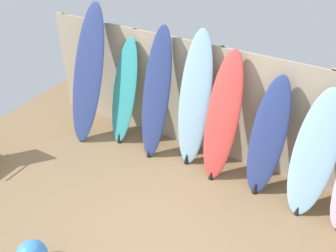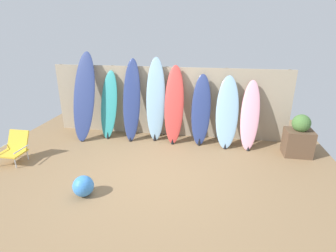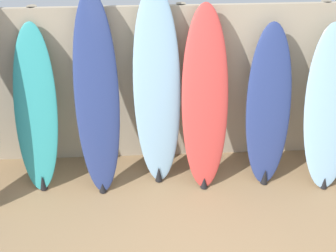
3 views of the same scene
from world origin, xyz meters
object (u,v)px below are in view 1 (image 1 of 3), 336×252
Objects in this scene: surfboard_teal_1 at (124,93)px; surfboard_navy_5 at (268,138)px; surfboard_navy_2 at (156,95)px; surfboard_skyblue_6 at (314,155)px; surfboard_red_4 at (222,118)px; surfboard_skyblue_3 at (195,102)px; surfboard_navy_0 at (88,76)px.

surfboard_teal_1 reaches higher than surfboard_navy_5.
surfboard_navy_2 is 1.21× the size of surfboard_skyblue_6.
surfboard_red_4 is at bearing 0.06° from surfboard_navy_2.
surfboard_skyblue_3 reaches higher than surfboard_navy_5.
surfboard_navy_2 is 0.60m from surfboard_skyblue_3.
surfboard_teal_1 is 1.24m from surfboard_skyblue_3.
surfboard_skyblue_3 is 1.09× the size of surfboard_red_4.
surfboard_skyblue_3 is (1.81, 0.20, -0.06)m from surfboard_navy_0.
surfboard_skyblue_6 is (2.98, -0.09, -0.00)m from surfboard_teal_1.
surfboard_skyblue_6 is (3.56, 0.07, -0.25)m from surfboard_navy_0.
surfboard_navy_2 is at bearing 5.39° from surfboard_navy_0.
surfboard_skyblue_3 is 1.77m from surfboard_skyblue_6.
surfboard_teal_1 reaches higher than surfboard_skyblue_6.
surfboard_teal_1 is 0.83× the size of surfboard_skyblue_3.
surfboard_skyblue_3 is at bearing 175.60° from surfboard_skyblue_6.
surfboard_teal_1 is 1.01× the size of surfboard_navy_5.
surfboard_navy_2 reaches higher than surfboard_red_4.
surfboard_navy_5 is 1.01× the size of surfboard_skyblue_6.
surfboard_navy_0 is 3.57m from surfboard_skyblue_6.
surfboard_skyblue_3 is at bearing 6.34° from surfboard_navy_0.
surfboard_navy_5 is at bearing 0.18° from surfboard_navy_2.
surfboard_teal_1 is at bearing 175.83° from surfboard_navy_2.
surfboard_skyblue_3 is 1.15m from surfboard_navy_5.
surfboard_teal_1 is at bearing 178.49° from surfboard_red_4.
surfboard_teal_1 is 1.71m from surfboard_red_4.
surfboard_navy_5 is (0.66, 0.00, -0.10)m from surfboard_red_4.
surfboard_skyblue_3 is 1.22× the size of surfboard_navy_5.
surfboard_navy_5 is 0.62m from surfboard_skyblue_6.
surfboard_skyblue_6 is at bearing -1.18° from surfboard_navy_2.
surfboard_navy_0 is 1.27× the size of surfboard_teal_1.
surfboard_navy_2 reaches higher than surfboard_navy_5.
surfboard_skyblue_3 reaches higher than surfboard_teal_1.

